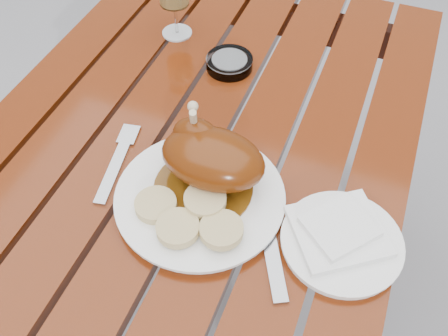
# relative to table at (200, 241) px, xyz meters

# --- Properties ---
(ground) EXTENTS (60.00, 60.00, 0.00)m
(ground) POSITION_rel_table_xyz_m (0.00, 0.00, -0.38)
(ground) COLOR slate
(ground) RESTS_ON ground
(table) EXTENTS (0.80, 1.20, 0.75)m
(table) POSITION_rel_table_xyz_m (0.00, 0.00, 0.00)
(table) COLOR maroon
(table) RESTS_ON ground
(dinner_plate) EXTENTS (0.34, 0.34, 0.02)m
(dinner_plate) POSITION_rel_table_xyz_m (0.07, -0.13, 0.38)
(dinner_plate) COLOR white
(dinner_plate) RESTS_ON table
(roast_duck) EXTENTS (0.18, 0.17, 0.13)m
(roast_duck) POSITION_rel_table_xyz_m (0.07, -0.09, 0.44)
(roast_duck) COLOR #573109
(roast_duck) RESTS_ON dinner_plate
(bread_dumplings) EXTENTS (0.19, 0.13, 0.03)m
(bread_dumplings) POSITION_rel_table_xyz_m (0.08, -0.19, 0.41)
(bread_dumplings) COLOR #D5C382
(bread_dumplings) RESTS_ON dinner_plate
(wine_glass) EXTENTS (0.07, 0.07, 0.16)m
(wine_glass) POSITION_rel_table_xyz_m (-0.16, 0.29, 0.46)
(wine_glass) COLOR tan
(wine_glass) RESTS_ON table
(side_plate) EXTENTS (0.21, 0.21, 0.02)m
(side_plate) POSITION_rel_table_xyz_m (0.31, -0.13, 0.38)
(side_plate) COLOR white
(side_plate) RESTS_ON table
(napkin) EXTENTS (0.19, 0.18, 0.01)m
(napkin) POSITION_rel_table_xyz_m (0.30, -0.12, 0.40)
(napkin) COLOR white
(napkin) RESTS_ON side_plate
(ashtray) EXTENTS (0.13, 0.13, 0.02)m
(ashtray) POSITION_rel_table_xyz_m (-0.01, 0.22, 0.39)
(ashtray) COLOR #B2B7BC
(ashtray) RESTS_ON table
(fork) EXTENTS (0.05, 0.17, 0.01)m
(fork) POSITION_rel_table_xyz_m (-0.10, -0.12, 0.38)
(fork) COLOR gray
(fork) RESTS_ON table
(knife) EXTENTS (0.13, 0.22, 0.01)m
(knife) POSITION_rel_table_xyz_m (0.20, -0.15, 0.38)
(knife) COLOR gray
(knife) RESTS_ON table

